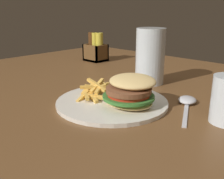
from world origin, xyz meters
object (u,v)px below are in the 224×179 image
meal_plate_near (120,96)px  beer_glass (150,58)px  spoon (187,101)px  condiment_caddy (96,50)px

meal_plate_near → beer_glass: beer_glass is taller
spoon → condiment_caddy: bearing=43.0°
beer_glass → condiment_caddy: 0.43m
meal_plate_near → condiment_caddy: condiment_caddy is taller
spoon → condiment_caddy: 0.64m
beer_glass → condiment_caddy: bearing=161.7°
beer_glass → meal_plate_near: bearing=-72.4°
meal_plate_near → condiment_caddy: bearing=142.9°
spoon → condiment_caddy: size_ratio=1.39×
beer_glass → condiment_caddy: beer_glass is taller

